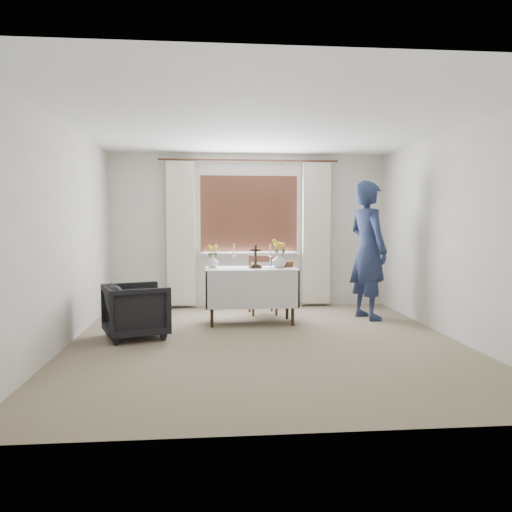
{
  "coord_description": "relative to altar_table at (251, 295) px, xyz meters",
  "views": [
    {
      "loc": [
        -0.63,
        -5.66,
        1.4
      ],
      "look_at": [
        -0.03,
        0.92,
        0.94
      ],
      "focal_mm": 35.0,
      "sensor_mm": 36.0,
      "label": 1
    }
  ],
  "objects": [
    {
      "name": "flower_vase_right",
      "position": [
        0.38,
        -0.0,
        0.48
      ],
      "size": [
        0.22,
        0.22,
        0.2
      ],
      "primitive_type": "imported",
      "rotation": [
        0.0,
        0.0,
        -0.15
      ],
      "color": "silver",
      "rests_on": "altar_table"
    },
    {
      "name": "person",
      "position": [
        1.7,
        0.17,
        0.61
      ],
      "size": [
        0.68,
        0.84,
        1.98
      ],
      "primitive_type": "imported",
      "rotation": [
        0.0,
        0.0,
        1.9
      ],
      "color": "navy",
      "rests_on": "ground"
    },
    {
      "name": "radiator",
      "position": [
        0.08,
        1.3,
        -0.08
      ],
      "size": [
        1.1,
        0.1,
        0.6
      ],
      "primitive_type": "cube",
      "color": "white",
      "rests_on": "ground"
    },
    {
      "name": "wooden_cross",
      "position": [
        0.06,
        -0.03,
        0.55
      ],
      "size": [
        0.18,
        0.15,
        0.33
      ],
      "primitive_type": null,
      "rotation": [
        0.0,
        0.0,
        0.27
      ],
      "color": "black",
      "rests_on": "altar_table"
    },
    {
      "name": "ground",
      "position": [
        0.08,
        -1.12,
        -0.38
      ],
      "size": [
        5.0,
        5.0,
        0.0
      ],
      "primitive_type": "plane",
      "color": "gray",
      "rests_on": "ground"
    },
    {
      "name": "wicker_basket",
      "position": [
        0.5,
        0.16,
        0.42
      ],
      "size": [
        0.21,
        0.21,
        0.08
      ],
      "primitive_type": "cylinder",
      "rotation": [
        0.0,
        0.0,
        0.0
      ],
      "color": "brown",
      "rests_on": "altar_table"
    },
    {
      "name": "flower_vase_left",
      "position": [
        -0.52,
        0.09,
        0.46
      ],
      "size": [
        0.21,
        0.21,
        0.17
      ],
      "primitive_type": "imported",
      "rotation": [
        0.0,
        0.0,
        -0.43
      ],
      "color": "silver",
      "rests_on": "altar_table"
    },
    {
      "name": "candlestick_right",
      "position": [
        0.26,
        -0.03,
        0.55
      ],
      "size": [
        0.11,
        0.11,
        0.33
      ],
      "primitive_type": null,
      "rotation": [
        0.0,
        0.0,
        0.23
      ],
      "color": "white",
      "rests_on": "altar_table"
    },
    {
      "name": "wooden_chair",
      "position": [
        0.23,
        0.67,
        0.06
      ],
      "size": [
        0.44,
        0.44,
        0.88
      ],
      "primitive_type": null,
      "rotation": [
        0.0,
        0.0,
        0.07
      ],
      "color": "#50291B",
      "rests_on": "ground"
    },
    {
      "name": "candlestick_left",
      "position": [
        -0.23,
        0.02,
        0.55
      ],
      "size": [
        0.11,
        0.11,
        0.34
      ],
      "primitive_type": null,
      "rotation": [
        0.0,
        0.0,
        0.09
      ],
      "color": "white",
      "rests_on": "altar_table"
    },
    {
      "name": "altar_table",
      "position": [
        0.0,
        0.0,
        0.0
      ],
      "size": [
        1.24,
        0.64,
        0.76
      ],
      "primitive_type": "cube",
      "color": "white",
      "rests_on": "ground"
    },
    {
      "name": "armchair",
      "position": [
        -1.45,
        -0.75,
        -0.05
      ],
      "size": [
        0.92,
        0.9,
        0.66
      ],
      "primitive_type": "imported",
      "rotation": [
        0.0,
        0.0,
        1.91
      ],
      "color": "black",
      "rests_on": "ground"
    }
  ]
}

